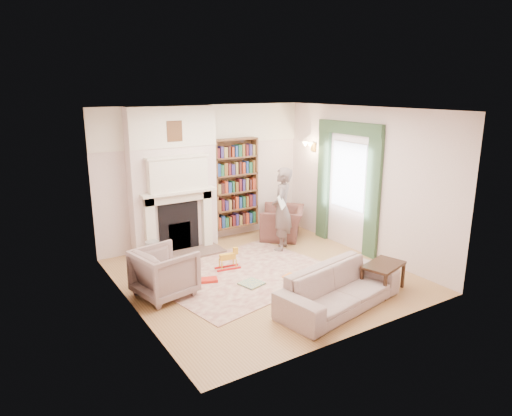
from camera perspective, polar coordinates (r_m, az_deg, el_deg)
floor at (r=7.91m, az=0.97°, el=-8.47°), size 4.50×4.50×0.00m
ceiling at (r=7.27m, az=1.07°, el=12.23°), size 4.50×4.50×0.00m
wall_back at (r=9.39m, az=-6.50°, el=4.14°), size 4.50×0.00×4.50m
wall_front at (r=5.78m, az=13.27°, el=-3.02°), size 4.50×0.00×4.50m
wall_left at (r=6.56m, az=-15.71°, el=-1.05°), size 0.00×4.50×4.50m
wall_right at (r=8.87m, az=13.33°, el=3.20°), size 0.00×4.50×4.50m
fireplace at (r=8.92m, az=-10.28°, el=3.34°), size 1.70×0.58×2.80m
bookcase at (r=9.61m, az=-2.63°, el=3.11°), size 1.00×0.24×1.85m
window at (r=9.13m, az=11.50°, el=3.95°), size 0.02×0.90×1.30m
curtain_left at (r=8.67m, az=14.41°, el=1.51°), size 0.07×0.32×2.40m
curtain_right at (r=9.66m, az=8.44°, el=3.17°), size 0.07×0.32×2.40m
pelmet at (r=8.97m, az=11.60°, el=9.76°), size 0.09×1.70×0.24m
wall_sconce at (r=9.74m, az=6.29°, el=7.52°), size 0.20×0.24×0.24m
rug at (r=7.96m, az=-1.61°, el=-8.28°), size 3.27×2.75×0.01m
armchair_reading at (r=9.78m, az=3.33°, el=-1.84°), size 1.31×1.33×0.65m
armchair_left at (r=7.21m, az=-11.36°, el=-7.91°), size 0.98×0.96×0.76m
sofa at (r=6.87m, az=10.37°, el=-9.81°), size 2.14×1.16×0.59m
man_reading at (r=8.92m, az=3.24°, el=-0.16°), size 0.71×0.70×1.65m
newspaper at (r=8.62m, az=3.21°, el=0.82°), size 0.33×0.32×0.24m
coffee_table at (r=7.57m, az=15.55°, el=-8.33°), size 0.80×0.63×0.45m
paraffin_heater at (r=8.20m, az=-12.77°, el=-5.91°), size 0.26×0.26×0.55m
rocking_horse at (r=8.12m, az=-3.57°, el=-6.38°), size 0.46×0.24×0.39m
board_game at (r=7.55m, az=-0.56°, el=-9.42°), size 0.41×0.41×0.03m
game_box_lid at (r=7.70m, az=-5.92°, el=-8.93°), size 0.33×0.27×0.05m
comic_annuals at (r=7.89m, az=4.87°, el=-8.44°), size 0.44×0.33×0.02m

